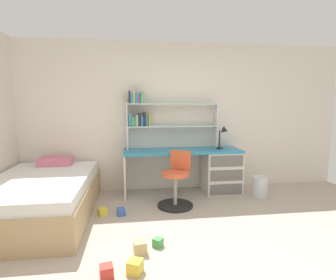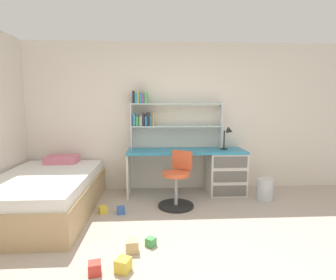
{
  "view_description": "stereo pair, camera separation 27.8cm",
  "coord_description": "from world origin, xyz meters",
  "views": [
    {
      "loc": [
        -0.69,
        -2.09,
        1.47
      ],
      "look_at": [
        -0.22,
        1.45,
        1.0
      ],
      "focal_mm": 28.17,
      "sensor_mm": 36.0,
      "label": 1
    },
    {
      "loc": [
        -0.41,
        -2.11,
        1.47
      ],
      "look_at": [
        -0.22,
        1.45,
        1.0
      ],
      "focal_mm": 28.17,
      "sensor_mm": 36.0,
      "label": 2
    }
  ],
  "objects": [
    {
      "name": "ground_plane",
      "position": [
        0.0,
        0.0,
        -0.01
      ],
      "size": [
        6.12,
        5.91,
        0.02
      ],
      "primitive_type": "cube",
      "color": "#B2A393"
    },
    {
      "name": "room_shell",
      "position": [
        -1.27,
        1.26,
        1.26
      ],
      "size": [
        6.12,
        5.91,
        2.53
      ],
      "color": "silver",
      "rests_on": "ground_plane"
    },
    {
      "name": "desk",
      "position": [
        0.63,
        2.15,
        0.41
      ],
      "size": [
        1.94,
        0.56,
        0.74
      ],
      "color": "teal",
      "rests_on": "ground_plane"
    },
    {
      "name": "bookshelf_hutch",
      "position": [
        -0.28,
        2.31,
        1.31
      ],
      "size": [
        1.53,
        0.22,
        0.96
      ],
      "color": "silver",
      "rests_on": "desk"
    },
    {
      "name": "desk_lamp",
      "position": [
        0.82,
        2.15,
        1.0
      ],
      "size": [
        0.2,
        0.17,
        0.38
      ],
      "color": "black",
      "rests_on": "desk"
    },
    {
      "name": "swivel_chair",
      "position": [
        -0.07,
        1.6,
        0.32
      ],
      "size": [
        0.52,
        0.52,
        0.81
      ],
      "color": "black",
      "rests_on": "ground_plane"
    },
    {
      "name": "bed_platform",
      "position": [
        -1.9,
        1.44,
        0.27
      ],
      "size": [
        1.28,
        2.0,
        0.66
      ],
      "color": "tan",
      "rests_on": "ground_plane"
    },
    {
      "name": "waste_bin",
      "position": [
        1.32,
        1.78,
        0.17
      ],
      "size": [
        0.25,
        0.25,
        0.34
      ],
      "primitive_type": "cylinder",
      "color": "silver",
      "rests_on": "ground_plane"
    },
    {
      "name": "toy_block_natural_0",
      "position": [
        -0.64,
        0.4,
        0.06
      ],
      "size": [
        0.14,
        0.14,
        0.13
      ],
      "primitive_type": "cube",
      "rotation": [
        0.0,
        0.0,
        1.69
      ],
      "color": "tan",
      "rests_on": "ground_plane"
    },
    {
      "name": "toy_block_red_1",
      "position": [
        -0.93,
        0.06,
        0.06
      ],
      "size": [
        0.13,
        0.13,
        0.11
      ],
      "primitive_type": "cube",
      "rotation": [
        0.0,
        0.0,
        0.2
      ],
      "color": "red",
      "rests_on": "ground_plane"
    },
    {
      "name": "toy_block_green_2",
      "position": [
        -0.45,
        0.5,
        0.04
      ],
      "size": [
        0.13,
        0.13,
        0.09
      ],
      "primitive_type": "cube",
      "rotation": [
        0.0,
        0.0,
        0.91
      ],
      "color": "#479E51",
      "rests_on": "ground_plane"
    },
    {
      "name": "toy_block_yellow_3",
      "position": [
        -0.69,
        0.08,
        0.06
      ],
      "size": [
        0.16,
        0.16,
        0.12
      ],
      "primitive_type": "cube",
      "rotation": [
        0.0,
        0.0,
        2.73
      ],
      "color": "gold",
      "rests_on": "ground_plane"
    },
    {
      "name": "toy_block_blue_4",
      "position": [
        -0.87,
        1.36,
        0.05
      ],
      "size": [
        0.12,
        0.12,
        0.1
      ],
      "primitive_type": "cube",
      "rotation": [
        0.0,
        0.0,
        1.82
      ],
      "color": "#3860B7",
      "rests_on": "ground_plane"
    },
    {
      "name": "toy_block_yellow_5",
      "position": [
        -1.12,
        1.39,
        0.05
      ],
      "size": [
        0.14,
        0.14,
        0.1
      ],
      "primitive_type": "cube",
      "rotation": [
        0.0,
        0.0,
        0.5
      ],
      "color": "gold",
      "rests_on": "ground_plane"
    }
  ]
}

